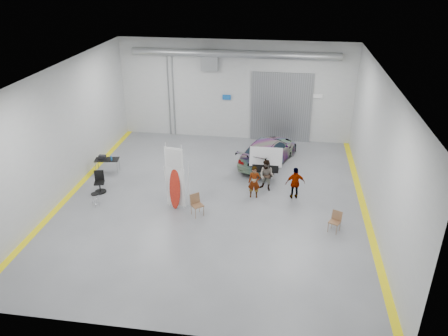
# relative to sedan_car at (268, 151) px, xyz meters

# --- Properties ---
(ground) EXTENTS (16.00, 16.00, 0.00)m
(ground) POSITION_rel_sedan_car_xyz_m (-2.27, -4.60, -0.69)
(ground) COLOR slate
(ground) RESTS_ON ground
(room_shell) EXTENTS (14.02, 16.18, 6.01)m
(room_shell) POSITION_rel_sedan_car_xyz_m (-2.04, -2.38, 3.39)
(room_shell) COLOR #B1B4B6
(room_shell) RESTS_ON ground
(sedan_car) EXTENTS (3.48, 5.15, 1.38)m
(sedan_car) POSITION_rel_sedan_car_xyz_m (0.00, 0.00, 0.00)
(sedan_car) COLOR silver
(sedan_car) RESTS_ON ground
(person_a) EXTENTS (0.58, 0.39, 1.57)m
(person_a) POSITION_rel_sedan_car_xyz_m (-0.43, -3.95, 0.09)
(person_a) COLOR brown
(person_a) RESTS_ON ground
(person_b) EXTENTS (0.93, 0.84, 1.56)m
(person_b) POSITION_rel_sedan_car_xyz_m (0.09, -3.16, 0.09)
(person_b) COLOR #446B7D
(person_b) RESTS_ON ground
(person_c) EXTENTS (0.96, 0.56, 1.56)m
(person_c) POSITION_rel_sedan_car_xyz_m (1.46, -3.77, 0.09)
(person_c) COLOR #A76937
(person_c) RESTS_ON ground
(surfboard_display) EXTENTS (0.88, 0.34, 3.12)m
(surfboard_display) POSITION_rel_sedan_car_xyz_m (-3.78, -5.46, 0.57)
(surfboard_display) COLOR white
(surfboard_display) RESTS_ON ground
(folding_chair_near) EXTENTS (0.64, 0.72, 0.98)m
(folding_chair_near) POSITION_rel_sedan_car_xyz_m (-2.74, -5.93, -0.39)
(folding_chair_near) COLOR brown
(folding_chair_near) RESTS_ON ground
(folding_chair_far) EXTENTS (0.56, 0.60, 0.89)m
(folding_chair_far) POSITION_rel_sedan_car_xyz_m (3.07, -6.35, -0.41)
(folding_chair_far) COLOR brown
(folding_chair_far) RESTS_ON ground
(shop_stool) EXTENTS (0.35, 0.35, 0.68)m
(shop_stool) POSITION_rel_sedan_car_xyz_m (-7.44, -5.89, -0.35)
(shop_stool) COLOR black
(shop_stool) RESTS_ON ground
(work_table) EXTENTS (1.30, 0.80, 0.99)m
(work_table) POSITION_rel_sedan_car_xyz_m (-8.30, -2.47, 0.07)
(work_table) COLOR gray
(work_table) RESTS_ON ground
(office_chair) EXTENTS (0.57, 0.59, 1.05)m
(office_chair) POSITION_rel_sedan_car_xyz_m (-7.79, -4.52, -0.23)
(office_chair) COLOR black
(office_chair) RESTS_ON ground
(trunk_lid) EXTENTS (1.62, 0.98, 0.04)m
(trunk_lid) POSITION_rel_sedan_car_xyz_m (0.00, -2.14, 0.71)
(trunk_lid) COLOR silver
(trunk_lid) RESTS_ON sedan_car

